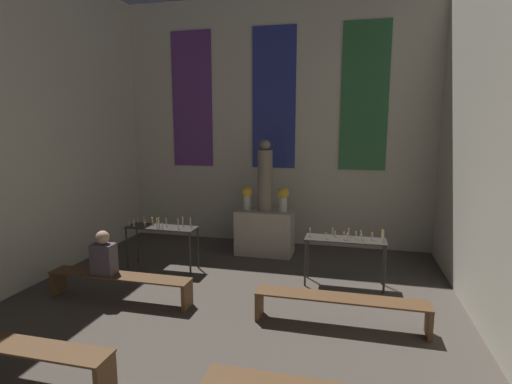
% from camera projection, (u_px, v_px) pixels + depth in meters
% --- Properties ---
extents(wall_back, '(7.39, 0.16, 5.66)m').
position_uv_depth(wall_back, '(274.00, 122.00, 9.25)').
color(wall_back, beige).
rests_on(wall_back, ground_plane).
extents(altar, '(1.23, 0.65, 0.97)m').
position_uv_depth(altar, '(265.00, 232.00, 8.71)').
color(altar, '#BCB29E').
rests_on(altar, ground_plane).
extents(statue, '(0.32, 0.32, 1.53)m').
position_uv_depth(statue, '(265.00, 178.00, 8.51)').
color(statue, gray).
rests_on(statue, altar).
extents(flower_vase_left, '(0.25, 0.25, 0.52)m').
position_uv_depth(flower_vase_left, '(247.00, 196.00, 8.67)').
color(flower_vase_left, beige).
rests_on(flower_vase_left, altar).
extents(flower_vase_right, '(0.25, 0.25, 0.52)m').
position_uv_depth(flower_vase_right, '(283.00, 197.00, 8.48)').
color(flower_vase_right, beige).
rests_on(flower_vase_right, altar).
extents(candle_rack_left, '(1.38, 0.45, 1.04)m').
position_uv_depth(candle_rack_left, '(162.00, 232.00, 7.75)').
color(candle_rack_left, '#332D28').
rests_on(candle_rack_left, ground_plane).
extents(candle_rack_right, '(1.38, 0.45, 1.01)m').
position_uv_depth(candle_rack_right, '(346.00, 245.00, 6.92)').
color(candle_rack_right, '#332D28').
rests_on(candle_rack_right, ground_plane).
extents(pew_third_left, '(2.38, 0.36, 0.43)m').
position_uv_depth(pew_third_left, '(12.00, 352.00, 4.37)').
color(pew_third_left, brown).
rests_on(pew_third_left, ground_plane).
extents(pew_back_left, '(2.38, 0.36, 0.43)m').
position_uv_depth(pew_back_left, '(120.00, 281.00, 6.36)').
color(pew_back_left, brown).
rests_on(pew_back_left, ground_plane).
extents(pew_back_right, '(2.38, 0.36, 0.43)m').
position_uv_depth(pew_back_right, '(340.00, 304.00, 5.54)').
color(pew_back_right, brown).
rests_on(pew_back_right, ground_plane).
extents(person_seated, '(0.36, 0.24, 0.71)m').
position_uv_depth(person_seated, '(104.00, 255.00, 6.36)').
color(person_seated, '#564C56').
rests_on(person_seated, pew_back_left).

